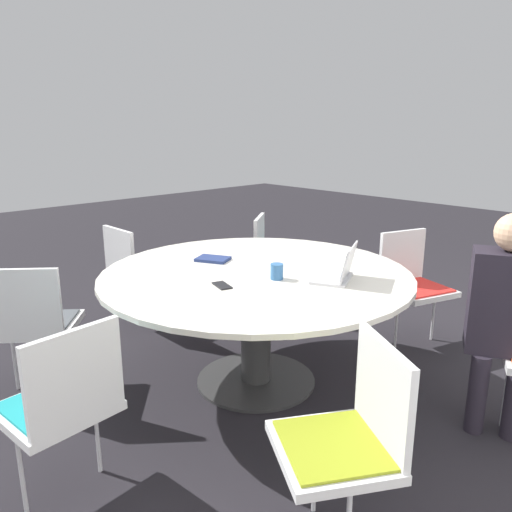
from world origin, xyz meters
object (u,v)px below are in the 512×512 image
(handbag, at_px, (213,290))
(person_0, at_px, (505,308))
(chair_6, at_px, (350,431))
(cell_phone, at_px, (222,285))
(chair_1, at_px, (412,279))
(chair_3, at_px, (135,268))
(laptop, at_px, (339,271))
(chair_4, at_px, (35,318))
(coffee_cup, at_px, (277,271))
(spiral_notebook, at_px, (213,259))
(chair_2, at_px, (273,255))
(chair_5, at_px, (63,398))

(handbag, bearing_deg, person_0, 87.65)
(chair_6, height_order, cell_phone, chair_6)
(chair_1, distance_m, person_0, 1.16)
(cell_phone, bearing_deg, chair_3, -100.36)
(chair_3, bearing_deg, laptop, 9.18)
(chair_4, distance_m, handbag, 1.88)
(person_0, bearing_deg, chair_3, -11.49)
(person_0, bearing_deg, coffee_cup, 3.97)
(chair_6, distance_m, cell_phone, 1.17)
(person_0, distance_m, spiral_notebook, 1.77)
(coffee_cup, bearing_deg, handbag, -115.72)
(chair_2, distance_m, chair_5, 2.58)
(chair_6, distance_m, coffee_cup, 1.20)
(chair_5, xyz_separation_m, chair_6, (-0.69, 0.98, 0.00))
(chair_6, relative_size, coffee_cup, 9.17)
(chair_5, height_order, cell_phone, chair_5)
(laptop, relative_size, cell_phone, 2.29)
(chair_5, xyz_separation_m, person_0, (-1.93, 1.07, 0.20))
(laptop, bearing_deg, chair_1, 159.58)
(chair_2, distance_m, laptop, 1.57)
(person_0, bearing_deg, laptop, -0.96)
(spiral_notebook, height_order, cell_phone, spiral_notebook)
(chair_3, distance_m, person_0, 2.69)
(chair_5, relative_size, spiral_notebook, 3.33)
(chair_3, relative_size, chair_4, 1.00)
(chair_3, height_order, spiral_notebook, chair_3)
(chair_4, distance_m, laptop, 1.84)
(chair_4, height_order, handbag, chair_4)
(chair_2, height_order, person_0, person_0)
(chair_2, height_order, chair_4, same)
(laptop, relative_size, coffee_cup, 3.82)
(chair_6, bearing_deg, spiral_notebook, 10.02)
(chair_5, distance_m, coffee_cup, 1.34)
(chair_5, height_order, coffee_cup, chair_5)
(laptop, distance_m, spiral_notebook, 0.89)
(coffee_cup, bearing_deg, chair_2, -135.03)
(handbag, bearing_deg, cell_phone, 53.00)
(chair_3, bearing_deg, handbag, 87.71)
(coffee_cup, height_order, cell_phone, coffee_cup)
(chair_2, distance_m, person_0, 2.17)
(chair_5, height_order, spiral_notebook, chair_5)
(spiral_notebook, bearing_deg, person_0, 110.90)
(chair_2, bearing_deg, coffee_cup, 8.27)
(chair_1, xyz_separation_m, chair_2, (0.26, -1.21, 0.00))
(chair_1, xyz_separation_m, person_0, (0.69, 0.91, 0.20))
(chair_6, height_order, coffee_cup, chair_6)
(coffee_cup, bearing_deg, chair_4, -43.67)
(spiral_notebook, height_order, coffee_cup, coffee_cup)
(person_0, height_order, laptop, person_0)
(chair_1, height_order, chair_4, same)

